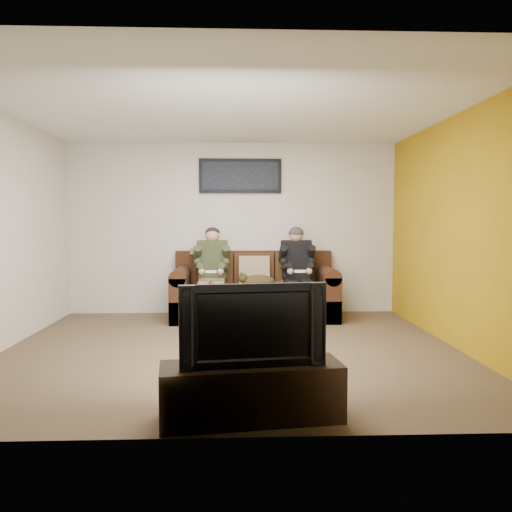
{
  "coord_description": "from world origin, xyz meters",
  "views": [
    {
      "loc": [
        0.05,
        -5.42,
        1.41
      ],
      "look_at": [
        0.31,
        1.2,
        0.95
      ],
      "focal_mm": 35.0,
      "sensor_mm": 36.0,
      "label": 1
    }
  ],
  "objects_px": {
    "person_right": "(297,267)",
    "cat": "(257,281)",
    "tv_stand": "(251,392)",
    "television": "(251,323)",
    "framed_poster": "(240,176)",
    "person_left": "(212,268)",
    "sofa": "(254,293)"
  },
  "relations": [
    {
      "from": "person_right",
      "to": "framed_poster",
      "type": "relative_size",
      "value": 1.07
    },
    {
      "from": "sofa",
      "to": "person_right",
      "type": "distance_m",
      "value": 0.75
    },
    {
      "from": "sofa",
      "to": "framed_poster",
      "type": "bearing_deg",
      "value": 117.63
    },
    {
      "from": "framed_poster",
      "to": "tv_stand",
      "type": "relative_size",
      "value": 0.97
    },
    {
      "from": "tv_stand",
      "to": "television",
      "type": "distance_m",
      "value": 0.49
    },
    {
      "from": "framed_poster",
      "to": "tv_stand",
      "type": "height_order",
      "value": "framed_poster"
    },
    {
      "from": "person_left",
      "to": "person_right",
      "type": "distance_m",
      "value": 1.21
    },
    {
      "from": "person_left",
      "to": "cat",
      "type": "xyz_separation_m",
      "value": [
        0.64,
        -0.09,
        -0.18
      ]
    },
    {
      "from": "television",
      "to": "sofa",
      "type": "bearing_deg",
      "value": 80.52
    },
    {
      "from": "framed_poster",
      "to": "television",
      "type": "bearing_deg",
      "value": -89.39
    },
    {
      "from": "cat",
      "to": "tv_stand",
      "type": "distance_m",
      "value": 3.53
    },
    {
      "from": "person_left",
      "to": "framed_poster",
      "type": "relative_size",
      "value": 1.06
    },
    {
      "from": "person_right",
      "to": "cat",
      "type": "distance_m",
      "value": 0.61
    },
    {
      "from": "cat",
      "to": "television",
      "type": "relative_size",
      "value": 0.65
    },
    {
      "from": "television",
      "to": "tv_stand",
      "type": "bearing_deg",
      "value": 82.88
    },
    {
      "from": "person_left",
      "to": "television",
      "type": "relative_size",
      "value": 1.31
    },
    {
      "from": "television",
      "to": "framed_poster",
      "type": "bearing_deg",
      "value": 83.49
    },
    {
      "from": "sofa",
      "to": "tv_stand",
      "type": "relative_size",
      "value": 1.83
    },
    {
      "from": "sofa",
      "to": "television",
      "type": "height_order",
      "value": "television"
    },
    {
      "from": "sofa",
      "to": "tv_stand",
      "type": "bearing_deg",
      "value": -92.36
    },
    {
      "from": "person_left",
      "to": "person_right",
      "type": "relative_size",
      "value": 0.99
    },
    {
      "from": "tv_stand",
      "to": "person_left",
      "type": "bearing_deg",
      "value": 90.05
    },
    {
      "from": "person_left",
      "to": "sofa",
      "type": "bearing_deg",
      "value": 18.03
    },
    {
      "from": "person_left",
      "to": "tv_stand",
      "type": "relative_size",
      "value": 1.03
    },
    {
      "from": "cat",
      "to": "framed_poster",
      "type": "height_order",
      "value": "framed_poster"
    },
    {
      "from": "person_left",
      "to": "television",
      "type": "bearing_deg",
      "value": -82.83
    },
    {
      "from": "framed_poster",
      "to": "television",
      "type": "xyz_separation_m",
      "value": [
        0.04,
        -4.17,
        -1.4
      ]
    },
    {
      "from": "person_right",
      "to": "television",
      "type": "xyz_separation_m",
      "value": [
        -0.76,
        -3.59,
        -0.06
      ]
    },
    {
      "from": "person_left",
      "to": "cat",
      "type": "bearing_deg",
      "value": -7.66
    },
    {
      "from": "sofa",
      "to": "framed_poster",
      "type": "xyz_separation_m",
      "value": [
        -0.2,
        0.38,
        1.74
      ]
    },
    {
      "from": "cat",
      "to": "framed_poster",
      "type": "xyz_separation_m",
      "value": [
        -0.23,
        0.67,
        1.53
      ]
    },
    {
      "from": "sofa",
      "to": "cat",
      "type": "height_order",
      "value": "sofa"
    }
  ]
}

